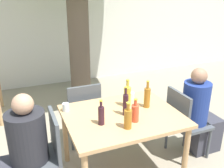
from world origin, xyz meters
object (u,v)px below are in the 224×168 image
at_px(person_seated_0, 21,156).
at_px(soda_bottle_3, 135,113).
at_px(dining_table_front, 122,121).
at_px(drinking_glass_1, 66,107).
at_px(person_seated_1, 199,116).
at_px(patio_chair_0, 45,151).
at_px(oil_cruet_4, 127,96).
at_px(amber_bottle_0, 128,118).
at_px(amber_bottle_2, 147,97).
at_px(drinking_glass_0, 131,96).
at_px(wine_bottle_1, 101,115).
at_px(wine_bottle_5, 126,104).
at_px(patio_chair_2, 83,110).
at_px(patio_chair_1, 184,120).

distance_m(person_seated_0, soda_bottle_3, 1.21).
relative_size(dining_table_front, drinking_glass_1, 13.56).
bearing_deg(drinking_glass_1, person_seated_1, -10.81).
height_order(patio_chair_0, oil_cruet_4, oil_cruet_4).
relative_size(amber_bottle_0, oil_cruet_4, 0.84).
bearing_deg(dining_table_front, person_seated_1, -0.00).
height_order(amber_bottle_2, soda_bottle_3, amber_bottle_2).
distance_m(oil_cruet_4, drinking_glass_0, 0.23).
height_order(oil_cruet_4, drinking_glass_0, oil_cruet_4).
xyz_separation_m(patio_chair_0, wine_bottle_1, (0.57, -0.11, 0.35)).
bearing_deg(amber_bottle_0, oil_cruet_4, 65.30).
bearing_deg(amber_bottle_0, wine_bottle_1, 142.46).
distance_m(amber_bottle_0, soda_bottle_3, 0.16).
bearing_deg(amber_bottle_2, wine_bottle_5, -165.04).
bearing_deg(patio_chair_2, amber_bottle_2, 131.29).
bearing_deg(amber_bottle_2, person_seated_0, -177.54).
relative_size(patio_chair_2, soda_bottle_3, 3.56).
bearing_deg(patio_chair_0, wine_bottle_5, 88.58).
bearing_deg(patio_chair_0, person_seated_0, -90.00).
height_order(dining_table_front, oil_cruet_4, oil_cruet_4).
relative_size(amber_bottle_0, soda_bottle_3, 1.09).
distance_m(amber_bottle_2, drinking_glass_0, 0.29).
xyz_separation_m(dining_table_front, patio_chair_2, (-0.25, 0.73, -0.16)).
bearing_deg(person_seated_0, oil_cruet_4, 97.79).
relative_size(wine_bottle_1, amber_bottle_2, 0.83).
height_order(dining_table_front, patio_chair_2, patio_chair_2).
xyz_separation_m(patio_chair_1, amber_bottle_2, (-0.52, 0.06, 0.38)).
xyz_separation_m(dining_table_front, wine_bottle_1, (-0.28, -0.11, 0.19)).
distance_m(soda_bottle_3, drinking_glass_0, 0.56).
xyz_separation_m(amber_bottle_0, wine_bottle_5, (0.09, 0.26, 0.02)).
relative_size(dining_table_front, person_seated_0, 1.06).
bearing_deg(dining_table_front, wine_bottle_1, -158.64).
bearing_deg(soda_bottle_3, patio_chair_1, 12.97).
relative_size(patio_chair_0, drinking_glass_0, 10.85).
distance_m(person_seated_0, person_seated_1, 2.18).
xyz_separation_m(amber_bottle_2, drinking_glass_0, (-0.07, 0.27, -0.08)).
bearing_deg(person_seated_1, patio_chair_2, 61.44).
xyz_separation_m(amber_bottle_0, drinking_glass_1, (-0.49, 0.59, -0.06)).
distance_m(dining_table_front, soda_bottle_3, 0.27).
relative_size(patio_chair_2, amber_bottle_0, 3.28).
distance_m(amber_bottle_0, wine_bottle_5, 0.27).
height_order(person_seated_0, amber_bottle_0, person_seated_0).
distance_m(oil_cruet_4, wine_bottle_5, 0.22).
bearing_deg(person_seated_0, patio_chair_1, 90.00).
distance_m(wine_bottle_5, drinking_glass_0, 0.44).
distance_m(amber_bottle_0, oil_cruet_4, 0.49).
bearing_deg(soda_bottle_3, dining_table_front, 108.61).
distance_m(dining_table_front, patio_chair_1, 0.87).
bearing_deg(patio_chair_2, dining_table_front, 108.82).
distance_m(patio_chair_2, person_seated_0, 1.11).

